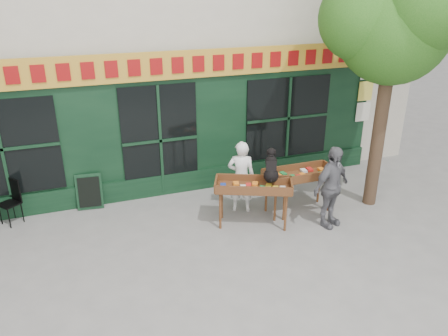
{
  "coord_description": "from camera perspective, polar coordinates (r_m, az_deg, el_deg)",
  "views": [
    {
      "loc": [
        -1.83,
        -6.87,
        4.59
      ],
      "look_at": [
        0.86,
        0.5,
        1.27
      ],
      "focal_mm": 35.0,
      "sensor_mm": 36.0,
      "label": 1
    }
  ],
  "objects": [
    {
      "name": "dog",
      "position": [
        8.66,
        6.19,
        0.37
      ],
      "size": [
        0.55,
        0.69,
        0.6
      ],
      "primitive_type": null,
      "rotation": [
        0.0,
        0.0,
        -0.42
      ],
      "color": "black",
      "rests_on": "book_cart_center"
    },
    {
      "name": "street_tree",
      "position": [
        9.52,
        21.55,
        18.53
      ],
      "size": [
        3.05,
        2.9,
        5.6
      ],
      "color": "#382619",
      "rests_on": "ground"
    },
    {
      "name": "book_cart_right",
      "position": [
        9.39,
        9.8,
        -1.09
      ],
      "size": [
        1.5,
        0.63,
        0.99
      ],
      "rotation": [
        0.0,
        0.0,
        -0.0
      ],
      "color": "brown",
      "rests_on": "ground"
    },
    {
      "name": "ground",
      "position": [
        8.47,
        -4.39,
        -10.0
      ],
      "size": [
        80.0,
        80.0,
        0.0
      ],
      "primitive_type": "plane",
      "color": "slate",
      "rests_on": "ground"
    },
    {
      "name": "book_cart_center",
      "position": [
        8.75,
        3.86,
        -2.64
      ],
      "size": [
        1.62,
        1.17,
        0.99
      ],
      "rotation": [
        0.0,
        0.0,
        -0.42
      ],
      "color": "brown",
      "rests_on": "ground"
    },
    {
      "name": "chalkboard",
      "position": [
        9.99,
        -17.19,
        -2.99
      ],
      "size": [
        0.58,
        0.25,
        0.79
      ],
      "rotation": [
        0.0,
        0.0,
        -0.12
      ],
      "color": "black",
      "rests_on": "ground"
    },
    {
      "name": "woman",
      "position": [
        9.3,
        2.25,
        -1.15
      ],
      "size": [
        0.69,
        0.58,
        1.6
      ],
      "primitive_type": "imported",
      "rotation": [
        0.0,
        0.0,
        2.73
      ],
      "color": "white",
      "rests_on": "ground"
    },
    {
      "name": "man_right",
      "position": [
        8.95,
        13.83,
        -2.46
      ],
      "size": [
        1.08,
        0.73,
        1.71
      ],
      "primitive_type": "imported",
      "rotation": [
        0.0,
        0.0,
        0.34
      ],
      "color": "slate",
      "rests_on": "ground"
    },
    {
      "name": "bistro_chair_right",
      "position": [
        9.95,
        -25.92,
        -3.47
      ],
      "size": [
        0.51,
        0.51,
        0.95
      ],
      "rotation": [
        0.0,
        0.0,
        -0.91
      ],
      "color": "black",
      "rests_on": "ground"
    }
  ]
}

